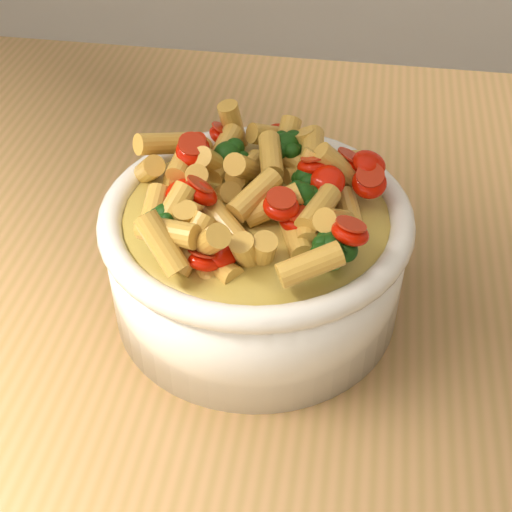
# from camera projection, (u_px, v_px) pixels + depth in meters

# --- Properties ---
(table) EXTENTS (1.20, 0.80, 0.90)m
(table) POSITION_uv_depth(u_px,v_px,m) (167.00, 321.00, 0.72)
(table) COLOR #A67647
(table) RESTS_ON ground
(serving_bowl) EXTENTS (0.24, 0.24, 0.10)m
(serving_bowl) POSITION_uv_depth(u_px,v_px,m) (256.00, 255.00, 0.56)
(serving_bowl) COLOR white
(serving_bowl) RESTS_ON table
(pasta_salad) EXTENTS (0.19, 0.19, 0.04)m
(pasta_salad) POSITION_uv_depth(u_px,v_px,m) (256.00, 189.00, 0.52)
(pasta_salad) COLOR #EAB249
(pasta_salad) RESTS_ON serving_bowl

